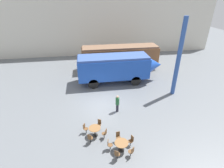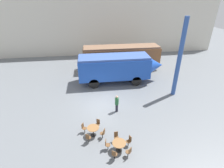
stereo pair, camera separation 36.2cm
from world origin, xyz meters
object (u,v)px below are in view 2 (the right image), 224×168
at_px(passenger_coach_wooden, 121,55).
at_px(cafe_table_near, 93,129).
at_px(cafe_chair_0, 84,127).
at_px(visitor_person, 117,103).
at_px(streamlined_locomotive, 120,66).
at_px(cafe_table_mid, 119,144).

xyz_separation_m(passenger_coach_wooden, cafe_table_near, (-4.53, -12.90, -1.42)).
height_order(cafe_chair_0, visitor_person, visitor_person).
distance_m(cafe_table_near, visitor_person, 3.62).
bearing_deg(visitor_person, streamlined_locomotive, 77.99).
height_order(passenger_coach_wooden, streamlined_locomotive, streamlined_locomotive).
bearing_deg(passenger_coach_wooden, cafe_chair_0, -112.80).
distance_m(streamlined_locomotive, visitor_person, 6.27).
height_order(cafe_table_near, cafe_chair_0, cafe_chair_0).
xyz_separation_m(cafe_chair_0, visitor_person, (3.00, 2.40, 0.41)).
height_order(streamlined_locomotive, cafe_table_near, streamlined_locomotive).
bearing_deg(cafe_table_mid, streamlined_locomotive, 80.09).
distance_m(streamlined_locomotive, cafe_chair_0, 9.58).
bearing_deg(cafe_table_mid, cafe_chair_0, 139.03).
bearing_deg(cafe_table_mid, passenger_coach_wooden, 79.09).
distance_m(passenger_coach_wooden, cafe_chair_0, 13.64).
relative_size(streamlined_locomotive, cafe_table_near, 11.12).
distance_m(passenger_coach_wooden, streamlined_locomotive, 4.18).
bearing_deg(streamlined_locomotive, visitor_person, -102.01).
bearing_deg(passenger_coach_wooden, streamlined_locomotive, -103.46).
height_order(passenger_coach_wooden, cafe_chair_0, passenger_coach_wooden).
height_order(passenger_coach_wooden, cafe_table_mid, passenger_coach_wooden).
distance_m(passenger_coach_wooden, cafe_table_near, 13.74).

